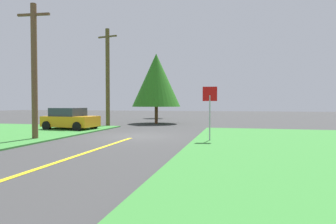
{
  "coord_description": "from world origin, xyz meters",
  "views": [
    {
      "loc": [
        5.59,
        -15.52,
        1.9
      ],
      "look_at": [
        1.38,
        2.25,
        1.38
      ],
      "focal_mm": 29.68,
      "sensor_mm": 36.0,
      "label": 1
    }
  ],
  "objects_px": {
    "utility_pole_mid": "(108,77)",
    "oak_tree_left": "(156,80)",
    "parked_car_near_building": "(70,119)",
    "stop_sign": "(210,103)",
    "utility_pole_near": "(34,70)",
    "pine_tree_center": "(156,93)"
  },
  "relations": [
    {
      "from": "utility_pole_mid",
      "to": "oak_tree_left",
      "type": "height_order",
      "value": "utility_pole_mid"
    },
    {
      "from": "parked_car_near_building",
      "to": "oak_tree_left",
      "type": "distance_m",
      "value": 9.6
    },
    {
      "from": "stop_sign",
      "to": "utility_pole_mid",
      "type": "height_order",
      "value": "utility_pole_mid"
    },
    {
      "from": "utility_pole_near",
      "to": "oak_tree_left",
      "type": "bearing_deg",
      "value": 77.5
    },
    {
      "from": "parked_car_near_building",
      "to": "pine_tree_center",
      "type": "bearing_deg",
      "value": 89.88
    },
    {
      "from": "parked_car_near_building",
      "to": "utility_pole_near",
      "type": "bearing_deg",
      "value": -69.71
    },
    {
      "from": "parked_car_near_building",
      "to": "oak_tree_left",
      "type": "relative_size",
      "value": 0.59
    },
    {
      "from": "oak_tree_left",
      "to": "pine_tree_center",
      "type": "bearing_deg",
      "value": 105.65
    },
    {
      "from": "pine_tree_center",
      "to": "oak_tree_left",
      "type": "bearing_deg",
      "value": -74.35
    },
    {
      "from": "parked_car_near_building",
      "to": "utility_pole_near",
      "type": "height_order",
      "value": "utility_pole_near"
    },
    {
      "from": "stop_sign",
      "to": "utility_pole_near",
      "type": "height_order",
      "value": "utility_pole_near"
    },
    {
      "from": "utility_pole_near",
      "to": "pine_tree_center",
      "type": "relative_size",
      "value": 1.45
    },
    {
      "from": "parked_car_near_building",
      "to": "utility_pole_mid",
      "type": "xyz_separation_m",
      "value": [
        1.28,
        3.65,
        3.43
      ]
    },
    {
      "from": "utility_pole_near",
      "to": "utility_pole_mid",
      "type": "relative_size",
      "value": 0.87
    },
    {
      "from": "parked_car_near_building",
      "to": "pine_tree_center",
      "type": "height_order",
      "value": "pine_tree_center"
    },
    {
      "from": "stop_sign",
      "to": "utility_pole_near",
      "type": "relative_size",
      "value": 0.39
    },
    {
      "from": "stop_sign",
      "to": "utility_pole_mid",
      "type": "distance_m",
      "value": 12.32
    },
    {
      "from": "parked_car_near_building",
      "to": "utility_pole_near",
      "type": "distance_m",
      "value": 6.37
    },
    {
      "from": "stop_sign",
      "to": "oak_tree_left",
      "type": "distance_m",
      "value": 13.63
    },
    {
      "from": "stop_sign",
      "to": "oak_tree_left",
      "type": "bearing_deg",
      "value": -68.12
    },
    {
      "from": "utility_pole_mid",
      "to": "oak_tree_left",
      "type": "relative_size",
      "value": 1.22
    },
    {
      "from": "parked_car_near_building",
      "to": "utility_pole_near",
      "type": "relative_size",
      "value": 0.56
    }
  ]
}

